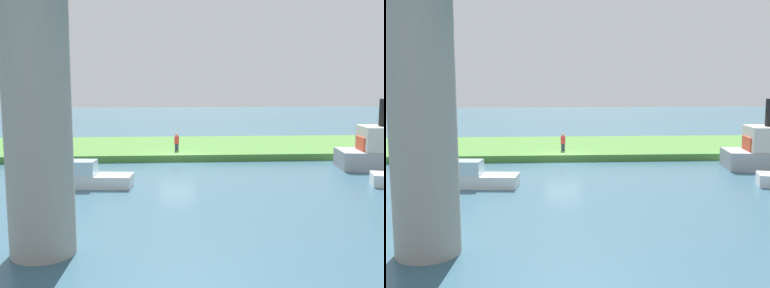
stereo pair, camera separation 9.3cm
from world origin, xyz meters
TOP-DOWN VIEW (x-y plane):
  - ground_plane at (0.00, 0.00)m, footprint 160.00×160.00m
  - grassy_bank at (0.00, -6.00)m, footprint 80.00×12.00m
  - bridge_pylon at (5.07, 17.65)m, footprint 2.16×2.16m
  - person_on_bank at (-0.06, -2.29)m, footprint 0.43×0.43m
  - mooring_post at (8.76, -1.72)m, footprint 0.20×0.20m
  - houseboat_blue at (5.13, 7.69)m, footprint 4.58×1.99m
  - riverboat_paddlewheel at (7.99, 3.48)m, footprint 4.33×2.19m

SIDE VIEW (x-z plane):
  - ground_plane at x=0.00m, z-range 0.00..0.00m
  - grassy_bank at x=0.00m, z-range 0.00..0.50m
  - riverboat_paddlewheel at x=7.99m, z-range -0.20..1.18m
  - houseboat_blue at x=5.13m, z-range -0.21..1.27m
  - mooring_post at x=8.76m, z-range 0.50..1.24m
  - person_on_bank at x=-0.06m, z-range 0.51..1.90m
  - bridge_pylon at x=5.07m, z-range 0.00..9.75m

